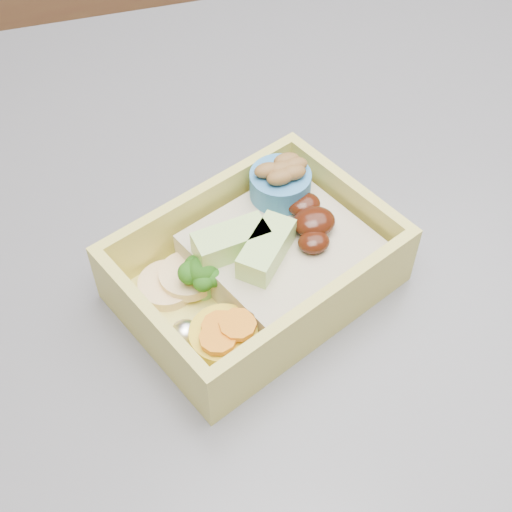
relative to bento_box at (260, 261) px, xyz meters
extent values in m
cube|color=#343438|center=(0.14, -0.05, -0.04)|extent=(1.24, 0.84, 0.04)
cube|color=#D4CA57|center=(0.00, 0.00, -0.02)|extent=(0.21, 0.19, 0.01)
cube|color=#D4CA57|center=(-0.03, 0.05, 0.01)|extent=(0.17, 0.08, 0.04)
cube|color=#D4CA57|center=(0.02, -0.06, 0.01)|extent=(0.17, 0.08, 0.04)
cube|color=#D4CA57|center=(0.07, 0.03, 0.01)|extent=(0.05, 0.11, 0.04)
cube|color=#D4CA57|center=(-0.08, -0.04, 0.01)|extent=(0.05, 0.11, 0.04)
cube|color=tan|center=(0.02, 0.00, 0.00)|extent=(0.14, 0.13, 0.03)
ellipsoid|color=#341207|center=(0.04, 0.01, 0.02)|extent=(0.04, 0.03, 0.02)
ellipsoid|color=#341207|center=(0.04, 0.03, 0.02)|extent=(0.03, 0.03, 0.01)
ellipsoid|color=#341207|center=(0.03, -0.01, 0.02)|extent=(0.03, 0.03, 0.01)
cube|color=#AEDD74|center=(0.00, -0.01, 0.02)|extent=(0.05, 0.05, 0.02)
cube|color=#AEDD74|center=(-0.02, 0.00, 0.02)|extent=(0.05, 0.03, 0.02)
cylinder|color=#79B762|center=(-0.04, -0.01, -0.01)|extent=(0.01, 0.01, 0.02)
sphere|color=#256116|center=(-0.04, -0.01, 0.01)|extent=(0.02, 0.02, 0.02)
sphere|color=#256116|center=(-0.04, 0.00, 0.01)|extent=(0.02, 0.02, 0.02)
sphere|color=#256116|center=(-0.05, 0.00, 0.01)|extent=(0.02, 0.02, 0.02)
sphere|color=#256116|center=(-0.04, -0.01, 0.01)|extent=(0.01, 0.01, 0.01)
sphere|color=#256116|center=(-0.04, -0.01, 0.01)|extent=(0.01, 0.01, 0.01)
sphere|color=#256116|center=(-0.04, 0.00, 0.01)|extent=(0.01, 0.01, 0.01)
cylinder|color=gold|center=(-0.04, -0.05, -0.01)|extent=(0.04, 0.04, 0.02)
cylinder|color=orange|center=(-0.04, -0.05, 0.01)|extent=(0.02, 0.02, 0.00)
cylinder|color=orange|center=(-0.04, -0.06, 0.01)|extent=(0.02, 0.02, 0.00)
cylinder|color=orange|center=(-0.03, -0.05, 0.01)|extent=(0.02, 0.02, 0.00)
cylinder|color=tan|center=(-0.06, 0.01, -0.01)|extent=(0.04, 0.04, 0.01)
cylinder|color=tan|center=(-0.05, 0.01, -0.01)|extent=(0.04, 0.04, 0.01)
ellipsoid|color=white|center=(-0.04, 0.03, -0.01)|extent=(0.02, 0.02, 0.02)
ellipsoid|color=white|center=(-0.06, -0.04, -0.01)|extent=(0.02, 0.02, 0.02)
cylinder|color=teal|center=(0.03, 0.05, 0.02)|extent=(0.04, 0.04, 0.02)
ellipsoid|color=brown|center=(0.03, 0.05, 0.04)|extent=(0.02, 0.02, 0.01)
ellipsoid|color=brown|center=(0.03, 0.05, 0.04)|extent=(0.02, 0.02, 0.01)
ellipsoid|color=brown|center=(0.02, 0.05, 0.04)|extent=(0.02, 0.02, 0.01)
ellipsoid|color=brown|center=(0.03, 0.04, 0.04)|extent=(0.02, 0.02, 0.01)
ellipsoid|color=brown|center=(0.02, 0.04, 0.04)|extent=(0.02, 0.02, 0.01)
ellipsoid|color=brown|center=(0.04, 0.05, 0.04)|extent=(0.02, 0.02, 0.01)
camera|label=1|loc=(-0.09, -0.29, 0.37)|focal=50.00mm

